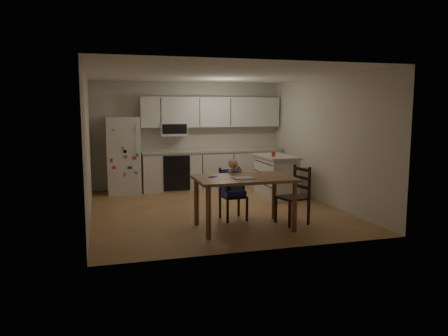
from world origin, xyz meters
TOP-DOWN VIEW (x-y plane):
  - room at (0.00, 0.48)m, footprint 4.52×5.01m
  - refrigerator at (-1.55, 2.15)m, footprint 0.72×0.70m
  - kitchen_run at (0.50, 2.24)m, footprint 3.37×0.62m
  - kitchen_island at (1.56, 0.79)m, footprint 0.63×1.21m
  - red_cup at (1.42, 0.61)m, footprint 0.08×0.08m
  - dining_table at (0.10, -1.40)m, footprint 1.53×0.99m
  - napkin at (0.05, -1.51)m, footprint 0.30×0.26m
  - toddler_spoon at (-0.39, -1.29)m, footprint 0.12×0.06m
  - chair_booster at (0.10, -0.78)m, footprint 0.42×0.42m
  - chair_side at (1.04, -1.33)m, footprint 0.50×0.50m

SIDE VIEW (x-z plane):
  - kitchen_island at x=1.56m, z-range 0.00..0.90m
  - chair_side at x=1.04m, z-range 0.06..1.01m
  - chair_booster at x=0.10m, z-range 0.11..1.14m
  - dining_table at x=0.10m, z-range 0.30..1.12m
  - napkin at x=0.05m, z-range 0.82..0.83m
  - toddler_spoon at x=-0.39m, z-range 0.82..0.84m
  - refrigerator at x=-1.55m, z-range 0.00..1.70m
  - kitchen_run at x=0.50m, z-range -0.20..1.95m
  - red_cup at x=1.42m, z-range 0.89..0.99m
  - room at x=0.00m, z-range -0.01..2.51m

